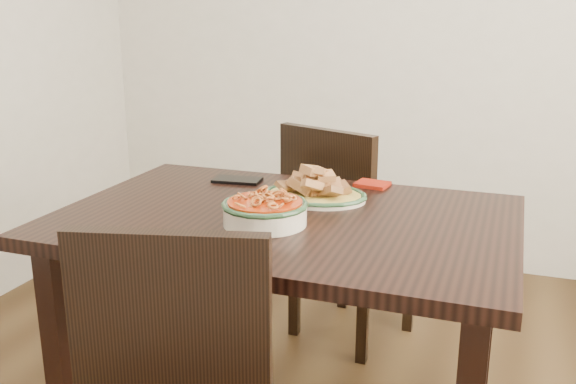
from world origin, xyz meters
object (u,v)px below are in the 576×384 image
(dining_table, at_px, (286,244))
(fish_plate, at_px, (315,185))
(chair_far, at_px, (342,224))
(smartphone, at_px, (237,180))
(noodle_bowl, at_px, (265,209))

(dining_table, xyz_separation_m, fish_plate, (0.03, 0.17, 0.14))
(chair_far, bearing_deg, smartphone, 78.11)
(fish_plate, relative_size, smartphone, 1.97)
(dining_table, height_order, noodle_bowl, noodle_bowl)
(dining_table, distance_m, noodle_bowl, 0.17)
(noodle_bowl, bearing_deg, chair_far, 89.33)
(chair_far, relative_size, smartphone, 5.61)
(dining_table, height_order, chair_far, chair_far)
(fish_plate, bearing_deg, smartphone, 160.47)
(chair_far, distance_m, noodle_bowl, 0.84)
(chair_far, xyz_separation_m, fish_plate, (0.05, -0.51, 0.30))
(dining_table, relative_size, chair_far, 1.43)
(chair_far, relative_size, noodle_bowl, 3.77)
(fish_plate, xyz_separation_m, noodle_bowl, (-0.06, -0.27, -0.00))
(chair_far, xyz_separation_m, noodle_bowl, (-0.01, -0.79, 0.29))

